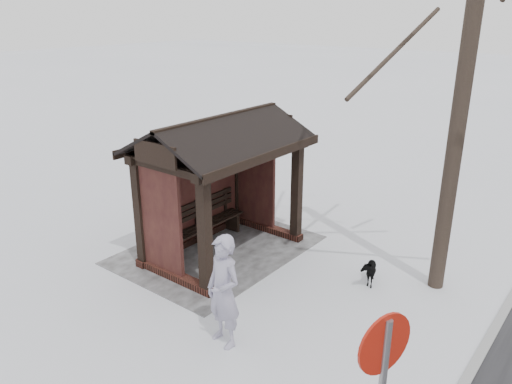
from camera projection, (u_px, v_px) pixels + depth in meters
ground at (224, 252)px, 11.10m from camera, size 120.00×120.00×0.00m
kerb at (483, 350)px, 7.91m from camera, size 120.00×0.15×0.06m
trampled_patch at (217, 249)px, 11.22m from camera, size 4.20×3.20×0.02m
bus_shelter at (216, 158)px, 10.45m from camera, size 3.60×2.40×3.09m
pedestrian at (224, 292)px, 7.79m from camera, size 0.57×0.76×1.88m
dog at (368, 270)px, 9.79m from camera, size 0.72×0.55×0.55m
road_sign at (381, 379)px, 4.73m from camera, size 0.61×0.25×2.51m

